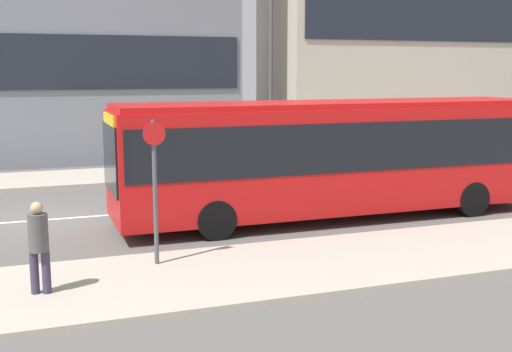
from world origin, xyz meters
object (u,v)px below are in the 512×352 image
(pedestrian_near_stop, at_px, (39,242))
(street_lamp, at_px, (271,47))
(parked_car_0, at_px, (440,155))
(city_bus, at_px, (334,151))
(bus_stop_sign, at_px, (155,182))

(pedestrian_near_stop, bearing_deg, street_lamp, 66.63)
(parked_car_0, bearing_deg, pedestrian_near_stop, -147.05)
(pedestrian_near_stop, bearing_deg, city_bus, 41.81)
(parked_car_0, distance_m, street_lamp, 8.02)
(parked_car_0, height_order, street_lamp, street_lamp)
(street_lamp, bearing_deg, pedestrian_near_stop, -127.42)
(city_bus, relative_size, pedestrian_near_stop, 7.26)
(bus_stop_sign, relative_size, street_lamp, 0.37)
(street_lamp, bearing_deg, bus_stop_sign, -121.94)
(parked_car_0, bearing_deg, city_bus, -142.41)
(city_bus, distance_m, bus_stop_sign, 6.20)
(city_bus, xyz_separation_m, parked_car_0, (7.69, 5.92, -1.20))
(city_bus, bearing_deg, pedestrian_near_stop, -154.30)
(city_bus, bearing_deg, street_lamp, 80.18)
(parked_car_0, distance_m, pedestrian_near_stop, 18.30)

